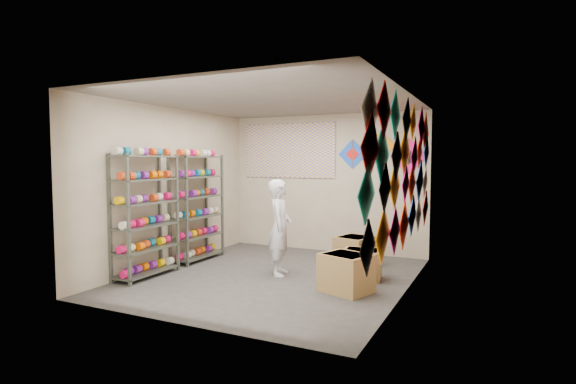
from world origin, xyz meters
The scene contains 12 objects.
ground centered at (0.00, 0.00, 0.00)m, with size 4.50×4.50×0.00m, color #312E2B.
room_walls centered at (0.00, 0.00, 1.64)m, with size 4.50×4.50×4.50m.
shelf_rack_front centered at (-1.78, -0.85, 0.95)m, with size 0.40×1.10×1.90m, color #4C5147.
shelf_rack_back centered at (-1.78, 0.45, 0.95)m, with size 0.40×1.10×1.90m, color #4C5147.
string_spools centered at (-1.78, -0.20, 1.05)m, with size 0.12×2.36×0.12m.
kite_wall_display centered at (1.98, -0.02, 1.66)m, with size 0.06×4.27×2.08m.
back_wall_kites centered at (1.14, 2.24, 1.94)m, with size 1.68×0.02×0.81m.
poster centered at (-0.80, 2.23, 2.00)m, with size 2.00×0.01×1.10m, color #7555B8.
shopkeeper centered at (0.04, 0.14, 0.75)m, with size 0.51×0.63×1.50m, color silver.
carton_a centered at (1.27, -0.30, 0.26)m, with size 0.63×0.52×0.52m, color olive.
carton_b centered at (1.27, 0.45, 0.23)m, with size 0.55×0.45×0.45m, color olive.
carton_c centered at (0.91, 1.24, 0.25)m, with size 0.52×0.57×0.50m, color olive.
Camera 1 is at (3.15, -6.09, 1.80)m, focal length 28.00 mm.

